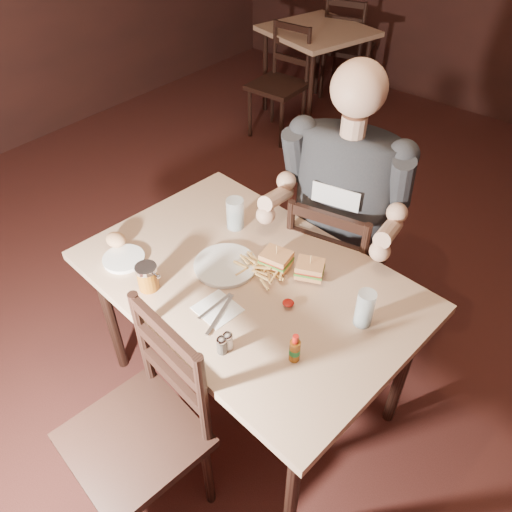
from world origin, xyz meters
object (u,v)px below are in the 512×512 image
Objects in this scene: chair_far at (335,266)px; hot_sauce at (295,348)px; chair_near at (134,439)px; diner at (343,183)px; bg_chair_far at (348,48)px; bg_chair_near at (277,85)px; side_plate at (124,260)px; bg_table at (317,39)px; glass_left at (235,214)px; glass_right at (365,309)px; dinner_plate at (226,266)px; syrup_dispenser at (147,277)px; main_table at (248,290)px.

chair_far is 0.92m from hot_sauce.
diner reaches higher than chair_near.
chair_near is at bearing 98.46° from bg_chair_far.
bg_chair_far is at bearing 87.56° from bg_chair_near.
side_plate is (1.07, -2.42, 0.33)m from bg_chair_near.
glass_left is (1.27, -2.51, 0.16)m from bg_table.
diner is 0.61m from glass_right.
bg_chair_far reaches higher than hot_sauce.
bg_chair_near is (-1.55, 2.83, -0.03)m from chair_near.
chair_far is 1.02× the size of bg_chair_near.
dinner_plate is at bearing -59.39° from bg_chair_near.
diner is 0.81m from hot_sauce.
diner reaches higher than side_plate.
dinner_plate reaches higher than bg_table.
bg_chair_near is (0.00, -0.55, -0.23)m from bg_table.
chair_far is at bearing 111.43° from hot_sauce.
chair_near is 8.73× the size of syrup_dispenser.
glass_left reaches higher than bg_table.
bg_table is 1.07× the size of chair_far.
syrup_dispenser reaches higher than dinner_plate.
main_table and bg_table have the same top height.
glass_right is (2.00, -2.64, 0.16)m from bg_table.
bg_chair_near is (-1.59, 1.59, -0.01)m from chair_far.
glass_left is (-0.15, 0.23, 0.06)m from dinner_plate.
chair_far is 0.96× the size of chair_near.
dinner_plate is 0.28m from glass_left.
chair_near is at bearing -63.73° from bg_chair_near.
chair_far reaches higher than dinner_plate.
diner is (1.61, -2.19, 0.30)m from bg_table.
diner is at bearing 55.80° from side_plate.
dinner_plate is 1.68× the size of glass_right.
main_table is at bearing 101.97° from bg_chair_far.
bg_chair_near reaches higher than main_table.
diner is 9.36× the size of syrup_dispenser.
bg_table is 3.16m from side_plate.
bg_chair_near is at bearing 76.93° from bg_chair_far.
bg_chair_far is at bearing 115.04° from main_table.
chair_near is at bearing -88.04° from main_table.
glass_right reaches higher than bg_table.
glass_right reaches higher than glass_left.
glass_left is 0.85× the size of side_plate.
side_plate is at bearing -160.11° from glass_right.
bg_chair_far is 0.92× the size of diner.
hot_sauce is at bearing -21.30° from dinner_plate.
bg_table is (-1.53, 2.72, -0.02)m from main_table.
diner is at bearing 71.36° from dinner_plate.
glass_left is (-0.28, 0.87, 0.37)m from chair_near.
glass_right is at bearing -52.88° from bg_table.
main_table is 12.92× the size of syrup_dispenser.
side_plate is (-0.20, 0.04, -0.05)m from syrup_dispenser.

